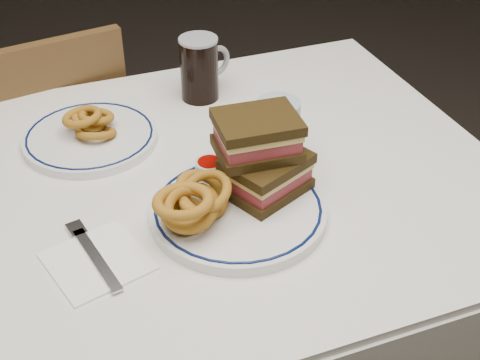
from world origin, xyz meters
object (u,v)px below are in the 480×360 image
object	(u,v)px
main_plate	(238,210)
reuben_sandwich	(262,155)
chair_far	(46,171)
beer_mug	(200,68)
far_plate	(90,137)

from	to	relation	value
main_plate	reuben_sandwich	world-z (taller)	reuben_sandwich
chair_far	main_plate	size ratio (longest dim) A/B	2.93
main_plate	beer_mug	distance (m)	0.42
reuben_sandwich	beer_mug	size ratio (longest dim) A/B	1.21
main_plate	reuben_sandwich	size ratio (longest dim) A/B	1.78
main_plate	far_plate	bearing A→B (deg)	120.61
chair_far	main_plate	world-z (taller)	chair_far
main_plate	far_plate	world-z (taller)	main_plate
beer_mug	main_plate	bearing A→B (deg)	-99.73
reuben_sandwich	beer_mug	xyz separation A→B (m)	(0.02, 0.37, -0.02)
reuben_sandwich	far_plate	bearing A→B (deg)	130.57
beer_mug	far_plate	distance (m)	0.28
main_plate	reuben_sandwich	bearing A→B (deg)	31.42
main_plate	far_plate	xyz separation A→B (m)	(-0.19, 0.31, -0.00)
far_plate	main_plate	bearing A→B (deg)	-59.39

